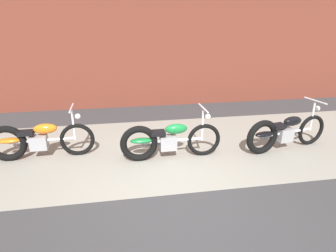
{
  "coord_description": "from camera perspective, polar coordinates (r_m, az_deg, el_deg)",
  "views": [
    {
      "loc": [
        -0.7,
        -3.74,
        2.61
      ],
      "look_at": [
        0.11,
        1.1,
        0.75
      ],
      "focal_mm": 30.23,
      "sensor_mm": 36.0,
      "label": 1
    }
  ],
  "objects": [
    {
      "name": "motorcycle_orange",
      "position": [
        6.12,
        -25.38,
        -2.58
      ],
      "size": [
        2.01,
        0.58,
        1.03
      ],
      "rotation": [
        0.0,
        0.0,
        0.03
      ],
      "color": "black",
      "rests_on": "ground"
    },
    {
      "name": "sidewalk_slab",
      "position": [
        6.12,
        -2.07,
        -4.49
      ],
      "size": [
        36.0,
        3.5,
        0.01
      ],
      "primitive_type": "cube",
      "color": "gray",
      "rests_on": "ground"
    },
    {
      "name": "motorcycle_green",
      "position": [
        5.52,
        -0.77,
        -2.88
      ],
      "size": [
        2.01,
        0.58,
        1.03
      ],
      "rotation": [
        0.0,
        0.0,
        0.02
      ],
      "color": "black",
      "rests_on": "ground"
    },
    {
      "name": "ground_plane",
      "position": [
        4.62,
        0.9,
        -13.69
      ],
      "size": [
        80.0,
        80.0,
        0.0
      ],
      "primitive_type": "plane",
      "color": "#38383A"
    },
    {
      "name": "motorcycle_black",
      "position": [
        6.35,
        21.97,
        -1.22
      ],
      "size": [
        1.99,
        0.66,
        1.03
      ],
      "rotation": [
        0.0,
        0.0,
        0.19
      ],
      "color": "black",
      "rests_on": "ground"
    },
    {
      "name": "brick_building_wall",
      "position": [
        8.97,
        -5.43,
        21.08
      ],
      "size": [
        36.0,
        0.5,
        5.35
      ],
      "primitive_type": "cube",
      "color": "brown",
      "rests_on": "ground"
    }
  ]
}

